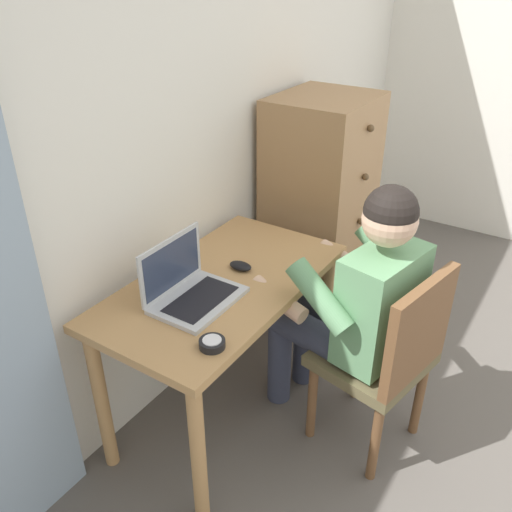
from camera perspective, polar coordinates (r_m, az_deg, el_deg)
The scene contains 8 objects.
wall_back at distance 2.47m, azimuth -5.49°, elevation 14.51°, with size 4.80×0.05×2.50m, color silver.
desk at distance 2.24m, azimuth -3.56°, elevation -5.21°, with size 1.10×0.60×0.73m.
dresser at distance 3.02m, azimuth 6.70°, elevation 4.80°, with size 0.55×0.50×1.26m.
chair at distance 2.24m, azimuth 13.83°, elevation -10.18°, with size 0.49×0.48×0.87m.
person_seated at distance 2.20m, azimuth 10.33°, elevation -4.58°, with size 0.61×0.64×1.19m.
laptop at distance 2.05m, azimuth -7.10°, elevation -3.36°, with size 0.34×0.25×0.24m.
computer_mouse at distance 2.24m, azimuth -1.66°, elevation -1.06°, with size 0.06×0.10×0.03m, color black.
desk_clock at distance 1.83m, azimuth -4.68°, elevation -9.24°, with size 0.09×0.09×0.03m.
Camera 1 is at (-1.87, 0.71, 1.88)m, focal length 37.67 mm.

